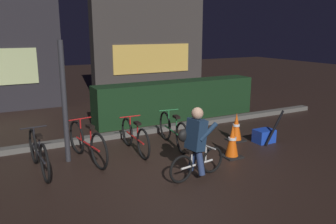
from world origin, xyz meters
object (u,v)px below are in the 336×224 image
street_post (64,103)px  closed_umbrella (275,128)px  traffic_cone_near (232,141)px  parked_bike_center_left (87,143)px  parked_bike_right_mid (173,131)px  parked_bike_left_mid (39,153)px  cyclist (195,143)px  traffic_cone_far (236,127)px  parked_bike_center_right (135,137)px  blue_crate (264,136)px

street_post → closed_umbrella: street_post is taller
traffic_cone_near → closed_umbrella: size_ratio=0.79×
parked_bike_center_left → parked_bike_right_mid: bearing=-99.6°
parked_bike_left_mid → traffic_cone_near: size_ratio=2.49×
parked_bike_left_mid → parked_bike_right_mid: size_ratio=1.01×
traffic_cone_near → cyclist: size_ratio=0.54×
parked_bike_right_mid → traffic_cone_far: size_ratio=2.55×
parked_bike_center_right → blue_crate: bearing=-104.0°
street_post → cyclist: 2.58m
blue_crate → closed_umbrella: size_ratio=0.52×
cyclist → blue_crate: bearing=11.6°
traffic_cone_far → cyclist: size_ratio=0.52×
traffic_cone_near → traffic_cone_far: size_ratio=1.04×
blue_crate → traffic_cone_near: bearing=-161.9°
parked_bike_center_left → traffic_cone_far: 3.36m
parked_bike_center_left → cyclist: bearing=-147.8°
traffic_cone_far → closed_umbrella: 0.84m
parked_bike_left_mid → parked_bike_right_mid: parked_bike_left_mid is taller
parked_bike_right_mid → closed_umbrella: (2.00, -0.97, 0.04)m
traffic_cone_near → blue_crate: bearing=18.1°
parked_bike_center_right → closed_umbrella: size_ratio=1.83×
blue_crate → street_post: bearing=167.8°
parked_bike_center_left → closed_umbrella: 4.00m
parked_bike_right_mid → cyclist: cyclist is taller
parked_bike_left_mid → closed_umbrella: bearing=-103.4°
parked_bike_center_right → blue_crate: (2.83, -0.77, -0.18)m
street_post → parked_bike_left_mid: (-0.56, -0.29, -0.81)m
parked_bike_center_left → traffic_cone_far: (3.35, -0.34, -0.05)m
parked_bike_left_mid → parked_bike_center_left: (0.91, 0.13, 0.01)m
parked_bike_center_left → traffic_cone_near: (2.61, -1.14, -0.03)m
parked_bike_center_left → cyclist: cyclist is taller
street_post → parked_bike_left_mid: street_post is taller
parked_bike_center_left → blue_crate: size_ratio=3.90×
street_post → traffic_cone_near: size_ratio=3.43×
parked_bike_center_right → parked_bike_right_mid: bearing=-92.5°
street_post → parked_bike_right_mid: bearing=-4.8°
street_post → blue_crate: street_post is taller
parked_bike_center_right → cyclist: cyclist is taller
parked_bike_left_mid → traffic_cone_far: 4.26m
parked_bike_center_right → traffic_cone_near: bearing=-124.9°
cyclist → parked_bike_left_mid: bearing=138.5°
parked_bike_left_mid → cyclist: bearing=-126.0°
parked_bike_left_mid → closed_umbrella: size_ratio=1.97×
street_post → parked_bike_center_left: size_ratio=1.35×
parked_bike_left_mid → closed_umbrella: 4.87m
parked_bike_center_left → parked_bike_center_right: 1.00m
traffic_cone_far → parked_bike_center_right: bearing=170.9°
parked_bike_right_mid → cyclist: bearing=171.0°
cyclist → closed_umbrella: 2.55m
parked_bike_right_mid → parked_bike_center_left: bearing=96.0°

